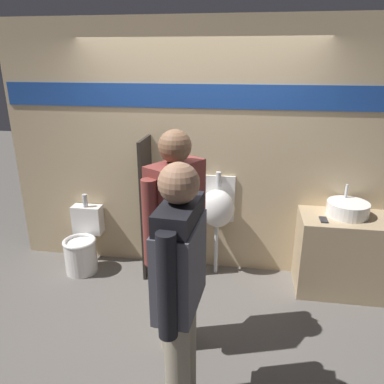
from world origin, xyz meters
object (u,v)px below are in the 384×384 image
urinal_near_counter (217,208)px  sink_basin (348,209)px  toilet (83,245)px  cell_phone (324,220)px  person_in_vest (180,282)px  person_with_lanyard (176,235)px

urinal_near_counter → sink_basin: bearing=-3.5°
urinal_near_counter → toilet: (-1.51, -0.16, -0.49)m
cell_phone → person_in_vest: size_ratio=0.08×
cell_phone → person_with_lanyard: size_ratio=0.08×
sink_basin → cell_phone: bearing=-147.2°
sink_basin → cell_phone: sink_basin is taller
sink_basin → urinal_near_counter: 1.31m
sink_basin → urinal_near_counter: bearing=176.5°
cell_phone → person_in_vest: person_in_vest is taller
sink_basin → toilet: sink_basin is taller
sink_basin → toilet: size_ratio=0.48×
urinal_near_counter → cell_phone: bearing=-12.9°
urinal_near_counter → person_with_lanyard: size_ratio=0.63×
toilet → person_in_vest: 2.33m
urinal_near_counter → toilet: bearing=-174.1°
sink_basin → person_in_vest: (-1.37, -1.74, 0.14)m
cell_phone → urinal_near_counter: 1.08m
cell_phone → toilet: 2.63m
cell_phone → sink_basin: bearing=32.8°
toilet → person_with_lanyard: (1.30, -1.00, 0.72)m
cell_phone → person_with_lanyard: bearing=-144.3°
cell_phone → urinal_near_counter: urinal_near_counter is taller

